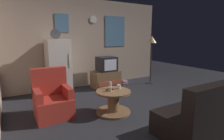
% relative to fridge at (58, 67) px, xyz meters
% --- Properties ---
extents(ground_plane, '(12.00, 12.00, 0.00)m').
position_rel_fridge_xyz_m(ground_plane, '(1.08, -2.05, -0.75)').
color(ground_plane, '#232328').
extents(wall_with_art, '(5.20, 0.12, 2.71)m').
position_rel_fridge_xyz_m(wall_with_art, '(1.09, 0.40, 0.61)').
color(wall_with_art, tan).
rests_on(wall_with_art, ground_plane).
extents(fridge, '(0.60, 0.62, 1.77)m').
position_rel_fridge_xyz_m(fridge, '(0.00, 0.00, 0.00)').
color(fridge, silver).
rests_on(fridge, ground_plane).
extents(tv_stand, '(0.84, 0.53, 0.52)m').
position_rel_fridge_xyz_m(tv_stand, '(1.41, -0.15, -0.49)').
color(tv_stand, brown).
rests_on(tv_stand, ground_plane).
extents(crt_tv, '(0.54, 0.51, 0.44)m').
position_rel_fridge_xyz_m(crt_tv, '(1.44, -0.15, -0.01)').
color(crt_tv, black).
rests_on(crt_tv, tv_stand).
extents(standing_lamp, '(0.32, 0.32, 1.59)m').
position_rel_fridge_xyz_m(standing_lamp, '(2.95, -0.49, 0.60)').
color(standing_lamp, '#332D28').
rests_on(standing_lamp, ground_plane).
extents(coffee_table, '(0.72, 0.72, 0.48)m').
position_rel_fridge_xyz_m(coffee_table, '(0.62, -1.92, -0.52)').
color(coffee_table, brown).
rests_on(coffee_table, ground_plane).
extents(wine_glass, '(0.05, 0.05, 0.15)m').
position_rel_fridge_xyz_m(wine_glass, '(0.65, -1.74, -0.20)').
color(wine_glass, silver).
rests_on(wine_glass, coffee_table).
extents(mug_ceramic_white, '(0.08, 0.08, 0.09)m').
position_rel_fridge_xyz_m(mug_ceramic_white, '(0.80, -1.85, -0.23)').
color(mug_ceramic_white, silver).
rests_on(mug_ceramic_white, coffee_table).
extents(mug_ceramic_tan, '(0.08, 0.08, 0.09)m').
position_rel_fridge_xyz_m(mug_ceramic_tan, '(0.54, -1.91, -0.23)').
color(mug_ceramic_tan, tan).
rests_on(mug_ceramic_tan, coffee_table).
extents(remote_control, '(0.15, 0.06, 0.02)m').
position_rel_fridge_xyz_m(remote_control, '(0.58, -1.83, -0.27)').
color(remote_control, black).
rests_on(remote_control, coffee_table).
extents(armchair, '(0.68, 0.68, 0.96)m').
position_rel_fridge_xyz_m(armchair, '(-0.51, -1.44, -0.42)').
color(armchair, '#A52D23').
rests_on(armchair, ground_plane).
extents(couch, '(1.70, 0.80, 0.92)m').
position_rel_fridge_xyz_m(couch, '(1.56, -3.38, -0.44)').
color(couch, black).
rests_on(couch, ground_plane).
extents(book_stack, '(0.21, 0.17, 0.14)m').
position_rel_fridge_xyz_m(book_stack, '(2.09, -0.20, -0.69)').
color(book_stack, '#586A3D').
rests_on(book_stack, ground_plane).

